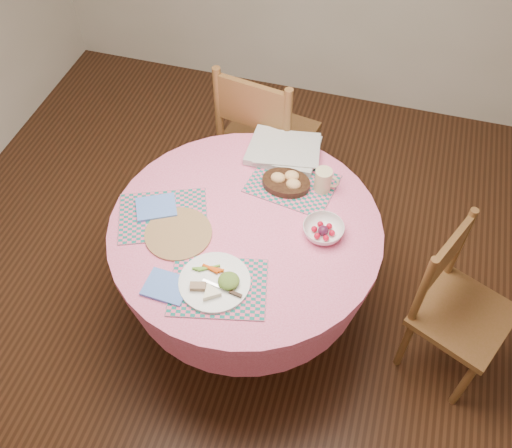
% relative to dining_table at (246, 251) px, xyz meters
% --- Properties ---
extents(ground, '(4.00, 4.00, 0.00)m').
position_rel_dining_table_xyz_m(ground, '(0.00, 0.00, -0.56)').
color(ground, '#331C0F').
rests_on(ground, ground).
extents(room_envelope, '(4.01, 4.01, 2.71)m').
position_rel_dining_table_xyz_m(room_envelope, '(0.00, 0.00, 1.16)').
color(room_envelope, silver).
rests_on(room_envelope, ground).
extents(dining_table, '(1.24, 1.24, 0.75)m').
position_rel_dining_table_xyz_m(dining_table, '(0.00, 0.00, 0.00)').
color(dining_table, pink).
rests_on(dining_table, ground).
extents(chair_right, '(0.53, 0.54, 0.90)m').
position_rel_dining_table_xyz_m(chair_right, '(1.00, 0.04, -0.09)').
color(chair_right, brown).
rests_on(chair_right, ground).
extents(chair_back, '(0.55, 0.54, 1.04)m').
position_rel_dining_table_xyz_m(chair_back, '(-0.14, 0.81, -0.01)').
color(chair_back, brown).
rests_on(chair_back, ground).
extents(placemat_front, '(0.46, 0.38, 0.01)m').
position_rel_dining_table_xyz_m(placemat_front, '(-0.01, -0.35, 0.20)').
color(placemat_front, '#136C60').
rests_on(placemat_front, dining_table).
extents(placemat_left, '(0.48, 0.43, 0.01)m').
position_rel_dining_table_xyz_m(placemat_left, '(-0.38, -0.05, 0.20)').
color(placemat_left, '#136C60').
rests_on(placemat_left, dining_table).
extents(placemat_back, '(0.44, 0.36, 0.01)m').
position_rel_dining_table_xyz_m(placemat_back, '(0.14, 0.31, 0.20)').
color(placemat_back, '#136C60').
rests_on(placemat_back, dining_table).
extents(wicker_trivet, '(0.30, 0.30, 0.01)m').
position_rel_dining_table_xyz_m(wicker_trivet, '(-0.27, -0.13, 0.20)').
color(wicker_trivet, '#90623E').
rests_on(wicker_trivet, dining_table).
extents(napkin_near, '(0.19, 0.15, 0.01)m').
position_rel_dining_table_xyz_m(napkin_near, '(-0.22, -0.41, 0.20)').
color(napkin_near, '#5882E2').
rests_on(napkin_near, dining_table).
extents(napkin_far, '(0.22, 0.21, 0.01)m').
position_rel_dining_table_xyz_m(napkin_far, '(-0.42, -0.02, 0.21)').
color(napkin_far, '#5882E2').
rests_on(napkin_far, placemat_left).
extents(dinner_plate, '(0.30, 0.30, 0.05)m').
position_rel_dining_table_xyz_m(dinner_plate, '(-0.03, -0.34, 0.22)').
color(dinner_plate, white).
rests_on(dinner_plate, placemat_front).
extents(bread_bowl, '(0.23, 0.23, 0.08)m').
position_rel_dining_table_xyz_m(bread_bowl, '(0.12, 0.29, 0.23)').
color(bread_bowl, black).
rests_on(bread_bowl, placemat_back).
extents(latte_mug, '(0.12, 0.08, 0.12)m').
position_rel_dining_table_xyz_m(latte_mug, '(0.29, 0.31, 0.26)').
color(latte_mug, beige).
rests_on(latte_mug, placemat_back).
extents(fruit_bowl, '(0.22, 0.22, 0.06)m').
position_rel_dining_table_xyz_m(fruit_bowl, '(0.34, 0.05, 0.22)').
color(fruit_bowl, white).
rests_on(fruit_bowl, dining_table).
extents(newspaper_stack, '(0.37, 0.30, 0.04)m').
position_rel_dining_table_xyz_m(newspaper_stack, '(0.05, 0.50, 0.22)').
color(newspaper_stack, silver).
rests_on(newspaper_stack, dining_table).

